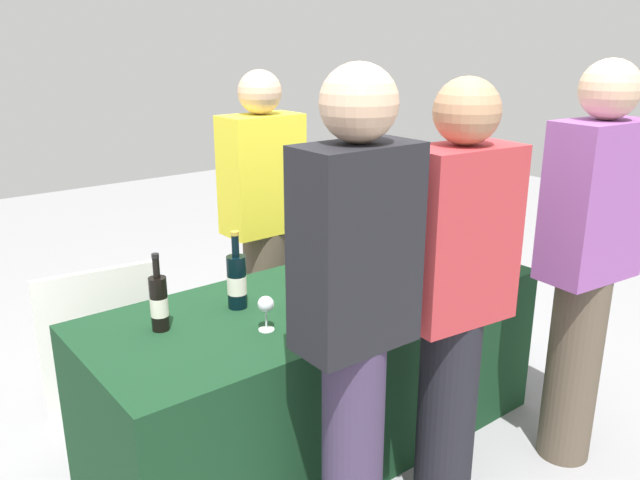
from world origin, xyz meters
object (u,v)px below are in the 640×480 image
object	(u,v)px
guest_1	(454,297)
guest_2	(588,257)
wine_glass_1	(297,286)
guest_0	(355,316)
wine_glass_4	(424,258)
server_pouring	(263,218)
wine_glass_3	(383,270)
menu_board	(101,341)
wine_bottle_0	(159,303)
wine_bottle_4	(409,234)
wine_bottle_3	(354,243)
wine_bottle_2	(305,255)
wine_bottle_1	(237,281)
wine_glass_2	(340,295)
wine_glass_0	(266,306)
ice_bucket	(420,249)

from	to	relation	value
guest_1	guest_2	size ratio (longest dim) A/B	0.97
wine_glass_1	guest_0	bearing A→B (deg)	-107.87
wine_glass_4	server_pouring	xyz separation A→B (m)	(-0.30, 0.87, 0.05)
wine_glass_4	guest_2	size ratio (longest dim) A/B	0.08
wine_glass_3	menu_board	xyz separation A→B (m)	(-0.90, 1.05, -0.47)
wine_bottle_0	server_pouring	world-z (taller)	server_pouring
wine_bottle_4	wine_bottle_3	bearing A→B (deg)	163.61
wine_bottle_2	guest_0	xyz separation A→B (m)	(-0.42, -0.83, 0.11)
wine_bottle_1	wine_glass_2	bearing A→B (deg)	-50.35
guest_2	wine_bottle_4	bearing A→B (deg)	104.51
server_pouring	guest_2	world-z (taller)	guest_2
server_pouring	wine_glass_4	bearing A→B (deg)	108.41
wine_bottle_0	wine_bottle_4	distance (m)	1.36
wine_glass_2	server_pouring	size ratio (longest dim) A/B	0.08
wine_glass_0	guest_1	size ratio (longest dim) A/B	0.08
wine_glass_4	ice_bucket	size ratio (longest dim) A/B	0.71
wine_glass_2	guest_2	size ratio (longest dim) A/B	0.07
wine_glass_0	server_pouring	xyz separation A→B (m)	(0.57, 0.87, 0.06)
wine_bottle_4	wine_glass_2	distance (m)	0.83
wine_glass_1	server_pouring	xyz separation A→B (m)	(0.36, 0.79, 0.05)
wine_glass_0	guest_0	world-z (taller)	guest_0
wine_glass_4	guest_1	distance (m)	0.64
wine_bottle_1	wine_glass_1	world-z (taller)	wine_bottle_1
ice_bucket	wine_bottle_4	bearing A→B (deg)	62.13
wine_bottle_1	wine_bottle_3	bearing A→B (deg)	8.29
server_pouring	guest_2	distance (m)	1.60
wine_glass_3	guest_0	bearing A→B (deg)	-140.95
ice_bucket	server_pouring	world-z (taller)	server_pouring
wine_bottle_3	wine_bottle_4	xyz separation A→B (m)	(0.29, -0.09, 0.01)
guest_0	wine_bottle_4	bearing A→B (deg)	37.37
wine_bottle_1	wine_bottle_3	size ratio (longest dim) A/B	1.12
wine_bottle_0	ice_bucket	distance (m)	1.29
wine_bottle_2	guest_2	world-z (taller)	guest_2
wine_bottle_2	guest_1	world-z (taller)	guest_1
wine_glass_3	guest_0	distance (m)	0.76
wine_bottle_1	menu_board	size ratio (longest dim) A/B	0.44
wine_glass_0	wine_glass_2	xyz separation A→B (m)	(0.30, -0.07, -0.01)
wine_bottle_0	wine_glass_2	distance (m)	0.70
wine_bottle_3	ice_bucket	distance (m)	0.32
wine_glass_2	guest_2	world-z (taller)	guest_2
guest_0	menu_board	xyz separation A→B (m)	(-0.32, 1.52, -0.59)
wine_bottle_2	wine_glass_2	size ratio (longest dim) A/B	2.51
wine_glass_4	guest_1	bearing A→B (deg)	-128.06
guest_0	menu_board	bearing A→B (deg)	102.94
wine_glass_2	guest_0	distance (m)	0.51
wine_bottle_4	guest_0	xyz separation A→B (m)	(-1.03, -0.75, 0.11)
wine_glass_1	wine_glass_3	bearing A→B (deg)	-12.36
wine_bottle_4	server_pouring	xyz separation A→B (m)	(-0.48, 0.60, 0.04)
wine_glass_4	wine_bottle_4	bearing A→B (deg)	56.63
wine_bottle_2	wine_glass_1	world-z (taller)	wine_bottle_2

